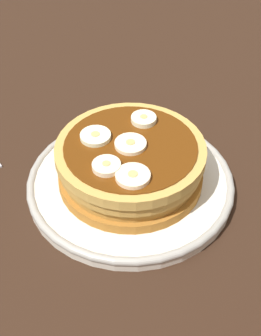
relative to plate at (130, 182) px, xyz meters
The scene contains 8 objects.
ground_plane 2.39cm from the plate, ahead, with size 140.00×140.00×3.00cm, color black.
plate is the anchor object (origin of this frame).
pancake_stack 3.03cm from the plate, 59.04° to the right, with size 16.56×16.56×5.05cm.
banana_slice_0 5.71cm from the plate, 105.11° to the left, with size 3.46×3.46×0.69cm.
banana_slice_1 7.21cm from the plate, 164.43° to the left, with size 2.98×2.98×0.83cm.
banana_slice_2 7.60cm from the plate, 158.27° to the right, with size 3.56×3.56×0.74cm.
banana_slice_3 7.41cm from the plate, ahead, with size 2.91×2.91×0.85cm.
banana_slice_4 7.02cm from the plate, 86.12° to the left, with size 3.40×3.40×0.74cm.
Camera 1 is at (-37.34, -12.88, 39.64)cm, focal length 51.11 mm.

